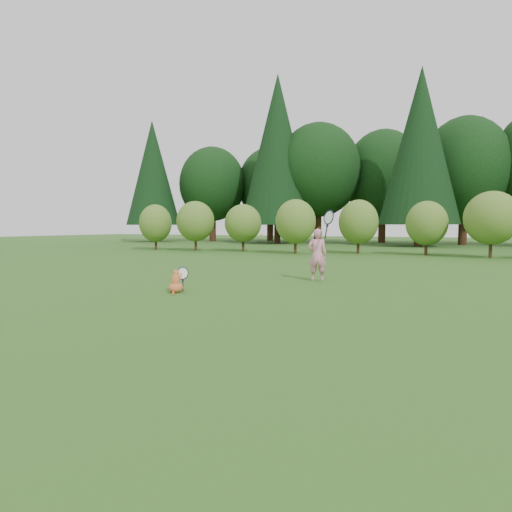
% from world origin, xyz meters
% --- Properties ---
extents(ground, '(100.00, 100.00, 0.00)m').
position_xyz_m(ground, '(0.00, 0.00, 0.00)').
color(ground, '#204F16').
rests_on(ground, ground).
extents(shrub_row, '(28.00, 3.00, 2.80)m').
position_xyz_m(shrub_row, '(0.00, 13.00, 1.40)').
color(shrub_row, '#4B7D26').
rests_on(shrub_row, ground).
extents(woodland_backdrop, '(48.00, 10.00, 15.00)m').
position_xyz_m(woodland_backdrop, '(0.00, 23.00, 7.50)').
color(woodland_backdrop, black).
rests_on(woodland_backdrop, ground).
extents(child, '(0.79, 0.55, 1.97)m').
position_xyz_m(child, '(1.20, 2.32, 0.69)').
color(child, pink).
rests_on(child, ground).
extents(cat, '(0.40, 0.73, 0.66)m').
position_xyz_m(cat, '(-0.93, -0.73, 0.25)').
color(cat, '#CB5427').
rests_on(cat, ground).
extents(tennis_ball, '(0.06, 0.06, 0.06)m').
position_xyz_m(tennis_ball, '(0.26, 0.96, 1.19)').
color(tennis_ball, '#DBEC1B').
rests_on(tennis_ball, ground).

